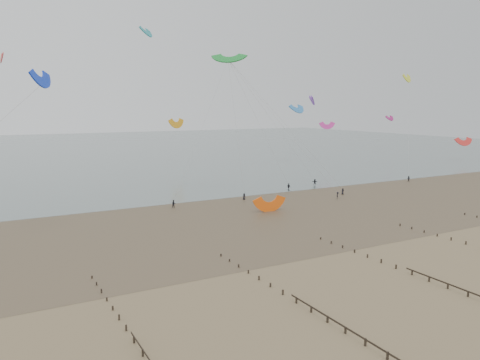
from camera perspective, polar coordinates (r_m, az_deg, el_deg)
ground at (r=66.04m, az=13.63°, el=-10.07°), size 500.00×500.00×0.00m
sea_and_shore at (r=91.44m, az=-3.03°, el=-4.50°), size 500.00×665.00×0.03m
kitesurfers at (r=114.57m, az=5.52°, el=-1.37°), size 133.75×19.43×1.85m
grounded_kite at (r=96.06m, az=3.63°, el=-3.86°), size 6.48×5.15×3.46m
kites_airborne at (r=144.35m, az=-16.43°, el=8.75°), size 251.37×128.98×39.95m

